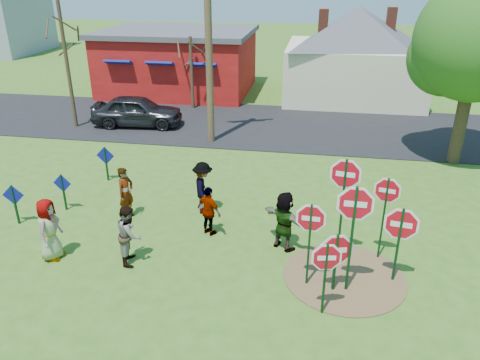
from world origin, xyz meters
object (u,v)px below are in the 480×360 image
Objects in this scene: stop_sign_d at (386,198)px; person_a at (49,229)px; stop_sign_a at (326,264)px; person_b at (126,193)px; leafy_tree at (479,47)px; suv at (137,111)px; utility_pole at (208,23)px; stop_sign_c at (354,216)px; stop_sign_b at (344,184)px.

person_a is at bearing -156.95° from stop_sign_d.
person_b is at bearing 138.73° from stop_sign_a.
suv is at bearing 170.66° from leafy_tree.
utility_pole reaches higher than stop_sign_d.
leafy_tree reaches higher than person_b.
person_a is 0.40× the size of suv.
stop_sign_d is at bearing 61.19° from stop_sign_c.
utility_pole reaches higher than person_b.
person_b is 14.06m from leafy_tree.
person_b is (-6.69, 1.27, -1.42)m from stop_sign_b.
suv is (-10.96, 10.25, -1.06)m from stop_sign_d.
stop_sign_d is 1.49× the size of person_b.
person_a is at bearing -161.78° from stop_sign_b.
person_b is at bearing -174.19° from stop_sign_d.
stop_sign_a is 12.19m from leafy_tree.
leafy_tree reaches higher than suv.
stop_sign_c is 12.15m from utility_pole.
stop_sign_c is (0.19, -1.41, -0.15)m from stop_sign_b.
stop_sign_c is 10.90m from leafy_tree.
stop_sign_a is 12.93m from utility_pole.
stop_sign_a is at bearing -90.78° from stop_sign_b.
suv is (-3.14, 9.18, -0.06)m from person_b.
stop_sign_d is at bearing 18.80° from stop_sign_b.
utility_pole is (4.22, -1.67, 4.50)m from suv.
person_a is 0.25× the size of leafy_tree.
stop_sign_a is 15.94m from suv.
stop_sign_b is at bearing -122.17° from leafy_tree.
stop_sign_d is 0.26× the size of utility_pole.
stop_sign_b is 14.43m from suv.
stop_sign_b reaches higher than person_a.
leafy_tree is (10.65, -0.77, -0.60)m from utility_pole.
leafy_tree is (14.87, -2.45, 3.90)m from suv.
stop_sign_c is (0.59, 0.97, 0.75)m from stop_sign_a.
utility_pole reaches higher than stop_sign_a.
person_b is 0.17× the size of utility_pole.
utility_pole is at bearing 131.46° from stop_sign_b.
utility_pole reaches higher than leafy_tree.
stop_sign_a is at bearing -117.64° from leafy_tree.
leafy_tree is (3.91, 7.81, 2.84)m from stop_sign_d.
stop_sign_a is 1.17× the size of person_b.
stop_sign_d is at bearing -138.09° from suv.
person_b is at bearing 160.27° from stop_sign_c.
stop_sign_c reaches higher than stop_sign_a.
stop_sign_b is 0.69× the size of suv.
stop_sign_d is 0.57× the size of suv.
person_a is 2.82m from person_b.
stop_sign_d is at bearing -51.82° from utility_pole.
utility_pole is at bearing 10.89° from person_b.
stop_sign_b is 1.21× the size of stop_sign_d.
suv is 0.45× the size of utility_pole.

